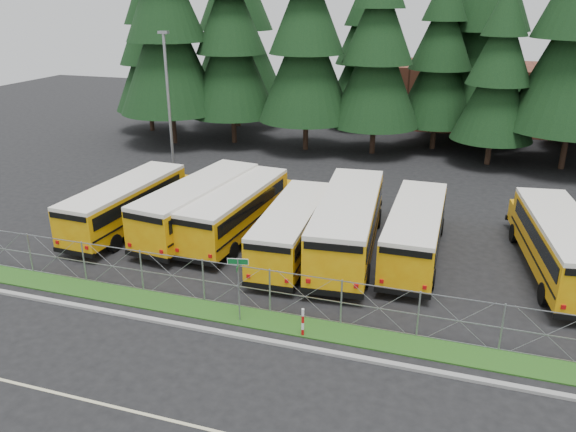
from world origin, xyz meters
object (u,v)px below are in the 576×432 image
Objects in this scene: bus_east at (557,246)px; light_standard at (169,101)px; bus_2 at (203,206)px; bus_4 at (294,229)px; bus_5 at (348,225)px; bus_6 at (415,232)px; bus_3 at (239,211)px; bus_1 at (130,205)px; street_sign at (238,276)px; striped_bollard at (303,323)px.

light_standard is at bearing 153.77° from bus_east.
bus_2 is 5.89m from bus_4.
bus_6 is at bearing 3.08° from bus_5.
light_standard is (-8.64, 8.46, 4.12)m from bus_3.
bus_1 is 9.80m from bus_4.
street_sign is (-12.55, -8.45, 0.61)m from bus_east.
bus_5 is at bearing 16.62° from bus_4.
bus_east is 15.14m from street_sign.
bus_1 is at bearing 175.37° from bus_east.
bus_6 is at bearing 53.55° from street_sign.
bus_1 is 1.03× the size of light_standard.
bus_3 reaches higher than bus_1.
bus_4 is 6.05m from bus_6.
bus_east reaches higher than street_sign.
bus_5 reaches higher than bus_2.
bus_5 is 8.06m from striped_bollard.
bus_6 is at bearing 68.46° from striped_bollard.
bus_5 is 1.13× the size of bus_6.
bus_1 is 12.39m from bus_5.
bus_4 is at bearing 88.46° from street_sign.
street_sign is (-2.78, -7.75, 0.48)m from bus_5.
bus_5 reaches higher than striped_bollard.
bus_4 is 12.47m from bus_east.
bus_east is at bearing -18.68° from light_standard.
striped_bollard is (2.54, -7.08, -0.72)m from bus_4.
light_standard is (-14.83, 9.02, 3.95)m from bus_5.
light_standard is (-12.05, 16.77, 3.47)m from street_sign.
bus_east is 9.08× the size of striped_bollard.
street_sign is (-6.07, -8.22, 0.66)m from bus_6.
light_standard is at bearing 134.35° from bus_2.
bus_east reaches higher than bus_1.
bus_4 is 0.96× the size of bus_6.
bus_east is at bearing 7.79° from bus_2.
light_standard is (-12.23, 9.93, 4.18)m from bus_4.
bus_3 is 0.96× the size of bus_east.
striped_bollard is (-3.34, -8.46, -0.78)m from bus_6.
street_sign is (3.41, -8.30, 0.66)m from bus_3.
light_standard is (-2.44, 9.45, 4.13)m from bus_1.
bus_east is 3.88× the size of street_sign.
street_sign reaches higher than striped_bollard.
bus_2 is at bearing -173.58° from bus_3.
light_standard is (-6.51, 8.55, 4.05)m from bus_2.
bus_4 is at bearing -166.84° from bus_6.
light_standard is at bearing 138.08° from bus_4.
striped_bollard is at bearing -111.59° from bus_6.
bus_east is (9.77, 0.70, -0.12)m from bus_5.
bus_2 is 18.09m from bus_east.
bus_3 is at bearing 12.20° from bus_1.
bus_5 is 1.09× the size of bus_east.
striped_bollard is (8.27, -8.47, -0.85)m from bus_2.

